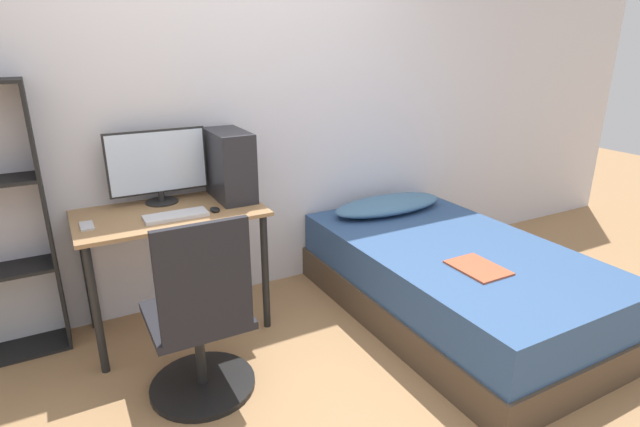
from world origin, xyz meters
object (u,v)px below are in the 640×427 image
at_px(monitor, 158,165).
at_px(keyboard, 176,216).
at_px(office_chair, 201,332).
at_px(pc_tower, 230,165).
at_px(bed, 453,280).

distance_m(monitor, keyboard, 0.39).
xyz_separation_m(office_chair, pc_tower, (0.45, 0.78, 0.61)).
height_order(office_chair, keyboard, office_chair).
bearing_deg(keyboard, pc_tower, 26.80).
xyz_separation_m(office_chair, bed, (1.65, 0.01, -0.13)).
height_order(bed, pc_tower, pc_tower).
bearing_deg(monitor, keyboard, -87.88).
height_order(monitor, pc_tower, monitor).
xyz_separation_m(office_chair, monitor, (0.04, 0.90, 0.64)).
bearing_deg(pc_tower, office_chair, -119.89).
height_order(office_chair, pc_tower, pc_tower).
bearing_deg(office_chair, monitor, 87.33).
xyz_separation_m(monitor, keyboard, (0.01, -0.32, -0.23)).
xyz_separation_m(bed, pc_tower, (-1.20, 0.77, 0.74)).
distance_m(office_chair, pc_tower, 1.09).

